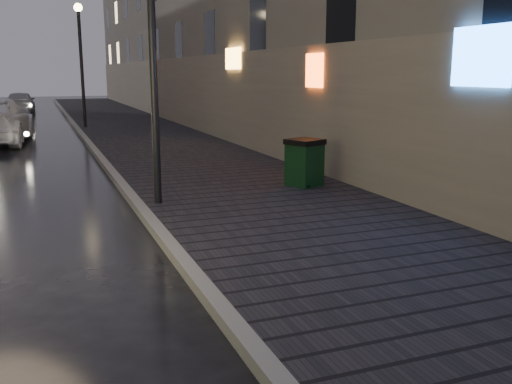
{
  "coord_description": "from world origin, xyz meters",
  "views": [
    {
      "loc": [
        -0.2,
        -4.45,
        2.58
      ],
      "look_at": [
        2.73,
        3.16,
        0.85
      ],
      "focal_mm": 40.0,
      "sensor_mm": 36.0,
      "label": 1
    }
  ],
  "objects_px": {
    "lamp_near": "(152,19)",
    "lamp_far": "(81,50)",
    "trash_bin": "(304,162)",
    "car_far": "(20,102)"
  },
  "relations": [
    {
      "from": "lamp_near",
      "to": "lamp_far",
      "type": "distance_m",
      "value": 16.0
    },
    {
      "from": "lamp_near",
      "to": "car_far",
      "type": "relative_size",
      "value": 1.29
    },
    {
      "from": "lamp_near",
      "to": "trash_bin",
      "type": "bearing_deg",
      "value": 8.86
    },
    {
      "from": "trash_bin",
      "to": "car_far",
      "type": "relative_size",
      "value": 0.25
    },
    {
      "from": "lamp_far",
      "to": "lamp_near",
      "type": "bearing_deg",
      "value": -90.0
    },
    {
      "from": "lamp_near",
      "to": "car_far",
      "type": "xyz_separation_m",
      "value": [
        -2.85,
        28.08,
        -2.79
      ]
    },
    {
      "from": "lamp_near",
      "to": "trash_bin",
      "type": "height_order",
      "value": "lamp_near"
    },
    {
      "from": "lamp_far",
      "to": "trash_bin",
      "type": "height_order",
      "value": "lamp_far"
    },
    {
      "from": "trash_bin",
      "to": "car_far",
      "type": "bearing_deg",
      "value": 80.33
    },
    {
      "from": "lamp_near",
      "to": "trash_bin",
      "type": "xyz_separation_m",
      "value": [
        3.3,
        0.51,
        -2.83
      ]
    }
  ]
}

